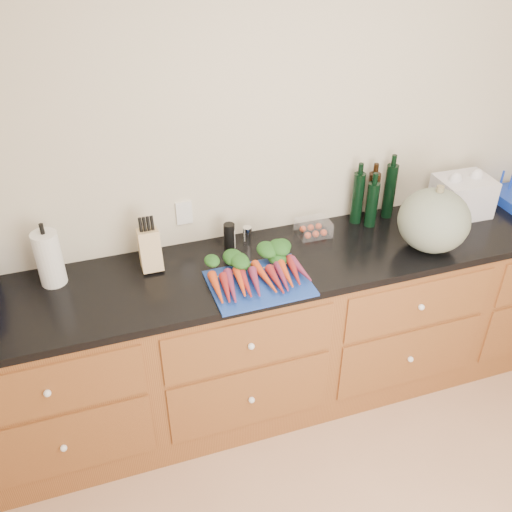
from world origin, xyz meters
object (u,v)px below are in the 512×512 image
object	(u,v)px
cutting_board	(259,283)
paper_towel	(49,259)
carrots	(256,272)
tomato_box	(313,228)
squash	(434,220)
knife_block	(150,250)

from	to	relation	value
cutting_board	paper_towel	bearing A→B (deg)	160.50
carrots	tomato_box	distance (m)	0.50
carrots	squash	xyz separation A→B (m)	(0.92, -0.02, 0.12)
knife_block	tomato_box	xyz separation A→B (m)	(0.86, 0.03, -0.06)
knife_block	squash	bearing A→B (deg)	-11.37
carrots	knife_block	distance (m)	0.52
knife_block	carrots	bearing A→B (deg)	-29.73
knife_block	paper_towel	bearing A→B (deg)	177.48
carrots	tomato_box	xyz separation A→B (m)	(0.41, 0.29, 0.00)
paper_towel	tomato_box	world-z (taller)	paper_towel
squash	carrots	bearing A→B (deg)	178.82
carrots	squash	distance (m)	0.93
knife_block	tomato_box	size ratio (longest dim) A/B	1.17
knife_block	tomato_box	bearing A→B (deg)	1.99
cutting_board	squash	xyz separation A→B (m)	(0.92, 0.02, 0.15)
paper_towel	carrots	bearing A→B (deg)	-17.04
knife_block	cutting_board	bearing A→B (deg)	-33.71
squash	tomato_box	size ratio (longest dim) A/B	2.10
carrots	tomato_box	world-z (taller)	tomato_box
cutting_board	paper_towel	size ratio (longest dim) A/B	1.72
paper_towel	tomato_box	xyz separation A→B (m)	(1.32, 0.01, -0.09)
squash	paper_towel	size ratio (longest dim) A/B	1.33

